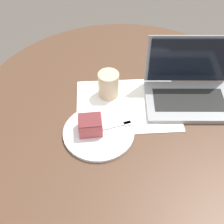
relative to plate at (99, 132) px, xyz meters
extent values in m
plane|color=#4C4742|center=(0.14, 0.08, -0.76)|extent=(12.00, 12.00, 0.00)
cylinder|color=#4C3323|center=(0.14, 0.08, -0.75)|extent=(0.42, 0.42, 0.02)
cylinder|color=#4C3323|center=(0.14, 0.08, -0.39)|extent=(0.10, 0.10, 0.70)
cylinder|color=#4C3323|center=(0.14, 0.08, -0.02)|extent=(1.19, 1.19, 0.03)
cube|color=white|center=(0.16, 0.08, 0.00)|extent=(0.47, 0.42, 0.00)
cylinder|color=silver|center=(0.00, 0.00, 0.00)|extent=(0.25, 0.25, 0.01)
cube|color=#B74C51|center=(-0.02, 0.02, 0.03)|extent=(0.10, 0.09, 0.05)
cube|color=maroon|center=(-0.02, 0.02, 0.06)|extent=(0.10, 0.09, 0.00)
cube|color=silver|center=(0.04, 0.00, 0.01)|extent=(0.17, 0.04, 0.00)
cube|color=silver|center=(0.11, -0.01, 0.01)|extent=(0.03, 0.03, 0.00)
cylinder|color=#C6AD89|center=(0.12, 0.17, 0.05)|extent=(0.08, 0.08, 0.10)
cube|color=gray|center=(0.38, -0.01, 0.00)|extent=(0.39, 0.34, 0.02)
cube|color=black|center=(0.38, -0.01, 0.01)|extent=(0.30, 0.23, 0.00)
cube|color=gray|center=(0.42, 0.09, 0.12)|extent=(0.30, 0.15, 0.21)
cube|color=black|center=(0.42, 0.08, 0.12)|extent=(0.28, 0.14, 0.20)
camera|label=1|loc=(-0.26, -0.65, 0.85)|focal=50.00mm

